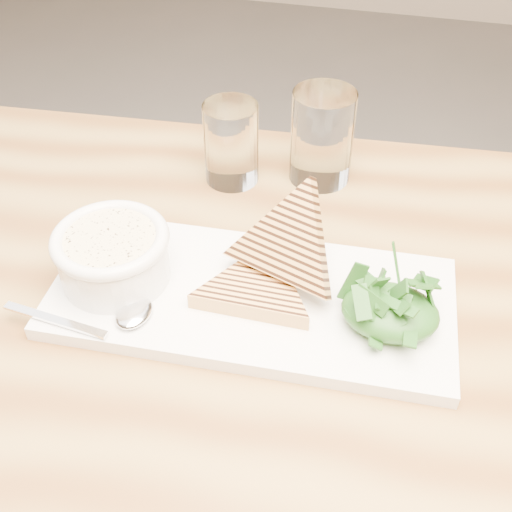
% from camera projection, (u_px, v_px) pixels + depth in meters
% --- Properties ---
extents(table_top, '(1.19, 0.84, 0.04)m').
position_uv_depth(table_top, '(211.00, 331.00, 0.68)').
color(table_top, olive).
rests_on(table_top, ground).
extents(table_leg_bl, '(0.06, 0.06, 0.71)m').
position_uv_depth(table_leg_bl, '(17.00, 287.00, 1.26)').
color(table_leg_bl, olive).
rests_on(table_leg_bl, ground).
extents(platter, '(0.43, 0.21, 0.02)m').
position_uv_depth(platter, '(251.00, 298.00, 0.68)').
color(platter, white).
rests_on(platter, table_top).
extents(soup_bowl, '(0.12, 0.12, 0.05)m').
position_uv_depth(soup_bowl, '(114.00, 260.00, 0.68)').
color(soup_bowl, white).
rests_on(soup_bowl, platter).
extents(soup, '(0.10, 0.10, 0.01)m').
position_uv_depth(soup, '(110.00, 240.00, 0.66)').
color(soup, beige).
rests_on(soup, soup_bowl).
extents(bowl_rim, '(0.12, 0.12, 0.01)m').
position_uv_depth(bowl_rim, '(110.00, 239.00, 0.66)').
color(bowl_rim, white).
rests_on(bowl_rim, soup_bowl).
extents(sandwich_flat, '(0.15, 0.15, 0.02)m').
position_uv_depth(sandwich_flat, '(256.00, 288.00, 0.66)').
color(sandwich_flat, tan).
rests_on(sandwich_flat, platter).
extents(sandwich_lean, '(0.19, 0.19, 0.16)m').
position_uv_depth(sandwich_lean, '(288.00, 244.00, 0.66)').
color(sandwich_lean, tan).
rests_on(sandwich_lean, sandwich_flat).
extents(salad_base, '(0.10, 0.08, 0.04)m').
position_uv_depth(salad_base, '(390.00, 312.00, 0.63)').
color(salad_base, '#0E420D').
rests_on(salad_base, platter).
extents(arugula_pile, '(0.11, 0.10, 0.05)m').
position_uv_depth(arugula_pile, '(391.00, 306.00, 0.62)').
color(arugula_pile, '#346226').
rests_on(arugula_pile, platter).
extents(spoon_bowl, '(0.04, 0.05, 0.01)m').
position_uv_depth(spoon_bowl, '(134.00, 313.00, 0.64)').
color(spoon_bowl, silver).
rests_on(spoon_bowl, platter).
extents(spoon_handle, '(0.12, 0.02, 0.00)m').
position_uv_depth(spoon_handle, '(55.00, 320.00, 0.64)').
color(spoon_handle, silver).
rests_on(spoon_handle, platter).
extents(glass_near, '(0.07, 0.07, 0.11)m').
position_uv_depth(glass_near, '(231.00, 143.00, 0.82)').
color(glass_near, white).
rests_on(glass_near, table_top).
extents(glass_far, '(0.08, 0.08, 0.12)m').
position_uv_depth(glass_far, '(322.00, 137.00, 0.82)').
color(glass_far, white).
rests_on(glass_far, table_top).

